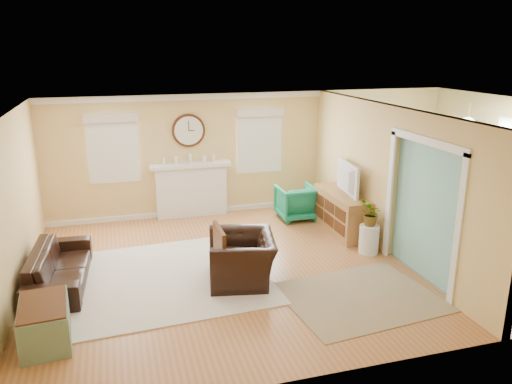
# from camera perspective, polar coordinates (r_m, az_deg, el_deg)

# --- Properties ---
(floor) EXTENTS (9.00, 9.00, 0.00)m
(floor) POSITION_cam_1_polar(r_m,az_deg,el_deg) (8.74, 5.65, -7.69)
(floor) COLOR #A2602D
(floor) RESTS_ON ground
(wall_back) EXTENTS (9.00, 0.02, 2.60)m
(wall_back) POSITION_cam_1_polar(r_m,az_deg,el_deg) (11.05, 0.09, 4.61)
(wall_back) COLOR #E0B66D
(wall_back) RESTS_ON ground
(wall_front) EXTENTS (9.00, 0.02, 2.60)m
(wall_front) POSITION_cam_1_polar(r_m,az_deg,el_deg) (5.79, 17.09, -7.28)
(wall_front) COLOR #E0B66D
(wall_front) RESTS_ON ground
(wall_left) EXTENTS (0.02, 6.00, 2.60)m
(wall_left) POSITION_cam_1_polar(r_m,az_deg,el_deg) (7.86, -26.21, -2.00)
(wall_left) COLOR #E0B66D
(wall_left) RESTS_ON ground
(ceiling) EXTENTS (9.00, 6.00, 0.02)m
(ceiling) POSITION_cam_1_polar(r_m,az_deg,el_deg) (8.04, 6.17, 9.48)
(ceiling) COLOR white
(ceiling) RESTS_ON wall_back
(partition) EXTENTS (0.17, 6.00, 2.60)m
(partition) POSITION_cam_1_polar(r_m,az_deg,el_deg) (9.18, 14.04, 2.04)
(partition) COLOR #E0B66D
(partition) RESTS_ON ground
(fireplace) EXTENTS (1.70, 0.30, 1.17)m
(fireplace) POSITION_cam_1_polar(r_m,az_deg,el_deg) (10.79, -7.40, 0.34)
(fireplace) COLOR white
(fireplace) RESTS_ON ground
(wall_clock) EXTENTS (0.70, 0.07, 0.70)m
(wall_clock) POSITION_cam_1_polar(r_m,az_deg,el_deg) (10.60, -7.72, 6.99)
(wall_clock) COLOR #4E2811
(wall_clock) RESTS_ON wall_back
(window_left) EXTENTS (1.05, 0.13, 1.42)m
(window_left) POSITION_cam_1_polar(r_m,az_deg,el_deg) (10.51, -16.08, 5.35)
(window_left) COLOR white
(window_left) RESTS_ON wall_back
(window_right) EXTENTS (1.05, 0.13, 1.42)m
(window_right) POSITION_cam_1_polar(r_m,az_deg,el_deg) (10.95, 0.41, 6.41)
(window_right) COLOR white
(window_right) RESTS_ON wall_back
(pendant) EXTENTS (0.30, 0.30, 0.55)m
(pendant) POSITION_cam_1_polar(r_m,az_deg,el_deg) (9.63, 22.99, 7.02)
(pendant) COLOR gold
(pendant) RESTS_ON ceiling
(rug_cream) EXTENTS (3.50, 3.09, 0.02)m
(rug_cream) POSITION_cam_1_polar(r_m,az_deg,el_deg) (8.15, -11.11, -9.71)
(rug_cream) COLOR beige
(rug_cream) RESTS_ON floor
(rug_jute) EXTENTS (2.33, 1.98, 0.01)m
(rug_jute) POSITION_cam_1_polar(r_m,az_deg,el_deg) (7.63, 11.75, -11.67)
(rug_jute) COLOR tan
(rug_jute) RESTS_ON floor
(rug_grey) EXTENTS (2.47, 3.09, 0.01)m
(rug_grey) POSITION_cam_1_polar(r_m,az_deg,el_deg) (9.79, 21.79, -6.09)
(rug_grey) COLOR slate
(rug_grey) RESTS_ON floor
(sofa) EXTENTS (0.89, 2.04, 0.58)m
(sofa) POSITION_cam_1_polar(r_m,az_deg,el_deg) (8.30, -21.54, -7.96)
(sofa) COLOR black
(sofa) RESTS_ON floor
(eames_chair) EXTENTS (1.20, 1.31, 0.74)m
(eames_chair) POSITION_cam_1_polar(r_m,az_deg,el_deg) (7.83, -1.63, -7.61)
(eames_chair) COLOR black
(eames_chair) RESTS_ON floor
(green_chair) EXTENTS (0.77, 0.79, 0.72)m
(green_chair) POSITION_cam_1_polar(r_m,az_deg,el_deg) (10.62, 4.63, -1.18)
(green_chair) COLOR #117A49
(green_chair) RESTS_ON floor
(trunk) EXTENTS (0.64, 0.97, 0.54)m
(trunk) POSITION_cam_1_polar(r_m,az_deg,el_deg) (6.86, -22.98, -13.63)
(trunk) COLOR gray
(trunk) RESTS_ON floor
(credenza) EXTENTS (0.55, 1.62, 0.80)m
(credenza) POSITION_cam_1_polar(r_m,az_deg,el_deg) (9.96, 9.76, -2.32)
(credenza) COLOR #AB753D
(credenza) RESTS_ON floor
(tv) EXTENTS (0.25, 1.07, 0.61)m
(tv) POSITION_cam_1_polar(r_m,az_deg,el_deg) (9.75, 9.86, 1.60)
(tv) COLOR black
(tv) RESTS_ON credenza
(garden_stool) EXTENTS (0.35, 0.35, 0.51)m
(garden_stool) POSITION_cam_1_polar(r_m,az_deg,el_deg) (9.10, 12.78, -5.29)
(garden_stool) COLOR white
(garden_stool) RESTS_ON floor
(potted_plant) EXTENTS (0.53, 0.52, 0.44)m
(potted_plant) POSITION_cam_1_polar(r_m,az_deg,el_deg) (8.94, 12.97, -2.44)
(potted_plant) COLOR #337F33
(potted_plant) RESTS_ON garden_stool
(dining_table) EXTENTS (1.40, 1.99, 0.64)m
(dining_table) POSITION_cam_1_polar(r_m,az_deg,el_deg) (9.69, 21.99, -4.38)
(dining_table) COLOR #4E2811
(dining_table) RESTS_ON floor
(dining_chair_n) EXTENTS (0.49, 0.49, 0.90)m
(dining_chair_n) POSITION_cam_1_polar(r_m,az_deg,el_deg) (10.41, 18.23, -1.36)
(dining_chair_n) COLOR slate
(dining_chair_n) RESTS_ON floor
(dining_chair_s) EXTENTS (0.40, 0.40, 0.88)m
(dining_chair_s) POSITION_cam_1_polar(r_m,az_deg,el_deg) (8.85, 26.17, -5.43)
(dining_chair_s) COLOR slate
(dining_chair_s) RESTS_ON floor
(dining_chair_w) EXTENTS (0.49, 0.49, 0.99)m
(dining_chair_w) POSITION_cam_1_polar(r_m,az_deg,el_deg) (9.19, 18.67, -3.38)
(dining_chair_w) COLOR white
(dining_chair_w) RESTS_ON floor
(dining_chair_e) EXTENTS (0.50, 0.50, 0.98)m
(dining_chair_e) POSITION_cam_1_polar(r_m,az_deg,el_deg) (9.93, 25.14, -2.67)
(dining_chair_e) COLOR slate
(dining_chair_e) RESTS_ON floor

